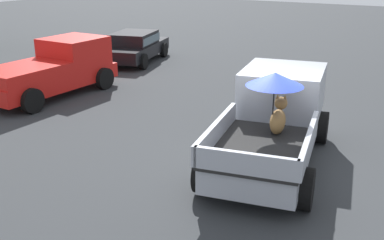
# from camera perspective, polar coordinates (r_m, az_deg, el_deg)

# --- Properties ---
(ground_plane) EXTENTS (80.00, 80.00, 0.00)m
(ground_plane) POSITION_cam_1_polar(r_m,az_deg,el_deg) (10.76, 9.36, -5.29)
(ground_plane) COLOR #2D3033
(pickup_truck_main) EXTENTS (5.31, 3.00, 2.22)m
(pickup_truck_main) POSITION_cam_1_polar(r_m,az_deg,el_deg) (10.85, 10.12, 0.34)
(pickup_truck_main) COLOR black
(pickup_truck_main) RESTS_ON ground
(pickup_truck_red) EXTENTS (4.84, 2.25, 1.80)m
(pickup_truck_red) POSITION_cam_1_polar(r_m,az_deg,el_deg) (16.46, -16.47, 5.97)
(pickup_truck_red) COLOR black
(pickup_truck_red) RESTS_ON ground
(parked_sedan_near) EXTENTS (4.61, 2.82, 1.33)m
(parked_sedan_near) POSITION_cam_1_polar(r_m,az_deg,el_deg) (21.15, -6.99, 9.02)
(parked_sedan_near) COLOR black
(parked_sedan_near) RESTS_ON ground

